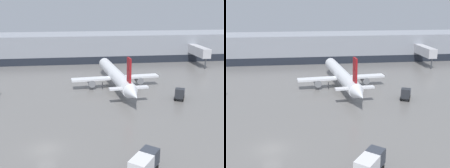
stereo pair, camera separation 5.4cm
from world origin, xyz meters
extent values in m
plane|color=slate|center=(0.00, 0.00, 0.00)|extent=(320.00, 320.00, 0.00)
cube|color=gray|center=(0.00, 62.00, 4.50)|extent=(160.00, 16.00, 9.00)
cube|color=#1E232D|center=(0.00, 53.95, 1.20)|extent=(156.80, 0.10, 2.40)
cube|color=#BCBCC1|center=(43.05, 48.24, 4.60)|extent=(2.60, 11.52, 2.80)
cylinder|color=#3F4247|center=(43.05, 43.08, 1.60)|extent=(0.44, 0.44, 3.20)
cylinder|color=silver|center=(13.56, 28.46, 2.93)|extent=(5.38, 26.24, 2.98)
cone|color=silver|center=(12.21, 43.07, 2.93)|extent=(3.12, 3.53, 2.83)
cone|color=silver|center=(14.97, 13.25, 2.93)|extent=(3.09, 4.70, 2.68)
cube|color=silver|center=(13.62, 27.81, 2.34)|extent=(20.83, 4.20, 0.44)
cube|color=silver|center=(14.67, 16.52, 3.23)|extent=(7.95, 2.01, 0.35)
cube|color=maroon|center=(14.67, 16.52, 6.54)|extent=(0.55, 2.09, 5.42)
cylinder|color=slate|center=(7.85, 27.27, 1.44)|extent=(1.87, 2.67, 1.64)
cylinder|color=slate|center=(19.40, 28.34, 1.44)|extent=(1.87, 2.67, 1.64)
cylinder|color=#2D2D33|center=(12.78, 36.89, 0.80)|extent=(0.20, 0.20, 1.59)
cylinder|color=#2D2D33|center=(10.38, 26.85, 0.80)|extent=(0.20, 0.20, 1.59)
cylinder|color=#2D2D33|center=(16.98, 27.46, 0.80)|extent=(0.20, 0.20, 1.59)
cube|color=silver|center=(11.58, -8.10, 1.62)|extent=(3.38, 3.50, 1.85)
cube|color=#333842|center=(13.02, -6.32, 1.66)|extent=(2.61, 2.58, 1.93)
cylinder|color=black|center=(12.35, -5.68, 0.35)|extent=(0.63, 0.70, 0.70)
cylinder|color=black|center=(13.79, -6.84, 0.35)|extent=(0.63, 0.70, 0.70)
cube|color=#2D333D|center=(25.99, 18.38, 1.31)|extent=(2.66, 3.00, 1.22)
cube|color=#26282D|center=(25.16, 16.56, 1.66)|extent=(2.18, 2.09, 1.91)
cylinder|color=black|center=(25.87, 16.17, 0.35)|extent=(0.52, 0.74, 0.70)
cylinder|color=black|center=(24.41, 16.84, 0.35)|extent=(0.52, 0.74, 0.70)
cylinder|color=black|center=(26.91, 18.44, 0.35)|extent=(0.52, 0.74, 0.70)
cylinder|color=black|center=(25.45, 19.11, 0.35)|extent=(0.52, 0.74, 0.70)
camera|label=1|loc=(4.79, -35.39, 19.55)|focal=45.00mm
camera|label=2|loc=(4.84, -35.39, 19.55)|focal=45.00mm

